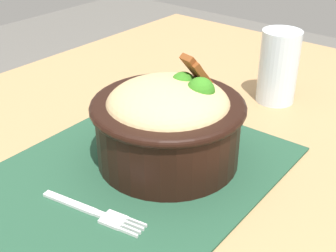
% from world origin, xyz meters
% --- Properties ---
extents(table, '(1.18, 0.80, 0.76)m').
position_xyz_m(table, '(0.00, 0.00, 0.68)').
color(table, '#99754C').
rests_on(table, ground_plane).
extents(placemat, '(0.39, 0.31, 0.00)m').
position_xyz_m(placemat, '(0.04, 0.02, 0.76)').
color(placemat, '#1E422D').
rests_on(placemat, table).
extents(bowl, '(0.20, 0.20, 0.14)m').
position_xyz_m(bowl, '(-0.02, 0.04, 0.82)').
color(bowl, black).
rests_on(bowl, placemat).
extents(fork, '(0.04, 0.13, 0.00)m').
position_xyz_m(fork, '(0.12, 0.05, 0.76)').
color(fork, silver).
rests_on(fork, placemat).
extents(drinking_glass, '(0.06, 0.06, 0.12)m').
position_xyz_m(drinking_glass, '(-0.27, 0.06, 0.81)').
color(drinking_glass, silver).
rests_on(drinking_glass, table).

